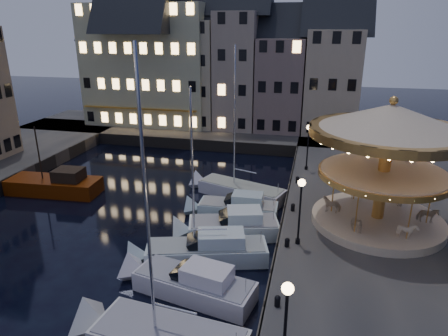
% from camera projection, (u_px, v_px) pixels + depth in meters
% --- Properties ---
extents(ground, '(160.00, 160.00, 0.00)m').
position_uv_depth(ground, '(180.00, 256.00, 25.16)').
color(ground, black).
rests_on(ground, ground).
extents(quay_east, '(16.00, 56.00, 1.30)m').
position_uv_depth(quay_east, '(401.00, 227.00, 27.44)').
color(quay_east, '#474442').
rests_on(quay_east, ground).
extents(quay_north, '(44.00, 12.00, 1.30)m').
position_uv_depth(quay_north, '(192.00, 131.00, 52.33)').
color(quay_north, '#474442').
rests_on(quay_north, ground).
extents(quaywall_e, '(0.15, 44.00, 1.30)m').
position_uv_depth(quaywall_e, '(284.00, 215.00, 29.16)').
color(quaywall_e, '#47423A').
rests_on(quaywall_e, ground).
extents(quaywall_n, '(48.00, 0.15, 1.30)m').
position_uv_depth(quaywall_n, '(193.00, 145.00, 46.40)').
color(quaywall_n, '#47423A').
rests_on(quaywall_n, ground).
extents(streetlamp_a, '(0.44, 0.44, 4.17)m').
position_uv_depth(streetlamp_a, '(286.00, 318.00, 14.01)').
color(streetlamp_a, black).
rests_on(streetlamp_a, quay_east).
extents(streetlamp_b, '(0.44, 0.44, 4.17)m').
position_uv_depth(streetlamp_b, '(300.00, 202.00, 23.18)').
color(streetlamp_b, black).
rests_on(streetlamp_b, quay_east).
extents(streetlamp_c, '(0.44, 0.44, 4.17)m').
position_uv_depth(streetlamp_c, '(308.00, 141.00, 35.56)').
color(streetlamp_c, black).
rests_on(streetlamp_c, quay_east).
extents(bollard_a, '(0.30, 0.30, 0.57)m').
position_uv_depth(bollard_a, '(277.00, 301.00, 18.62)').
color(bollard_a, black).
rests_on(bollard_a, quay_east).
extents(bollard_b, '(0.30, 0.30, 0.57)m').
position_uv_depth(bollard_b, '(287.00, 242.00, 23.66)').
color(bollard_b, black).
rests_on(bollard_b, quay_east).
extents(bollard_c, '(0.30, 0.30, 0.57)m').
position_uv_depth(bollard_c, '(293.00, 207.00, 28.25)').
color(bollard_c, black).
rests_on(bollard_c, quay_east).
extents(bollard_d, '(0.30, 0.30, 0.57)m').
position_uv_depth(bollard_d, '(297.00, 179.00, 33.29)').
color(bollard_d, black).
rests_on(bollard_d, quay_east).
extents(townhouse_na, '(5.50, 8.00, 12.80)m').
position_uv_depth(townhouse_na, '(114.00, 72.00, 54.22)').
color(townhouse_na, gray).
rests_on(townhouse_na, quay_north).
extents(townhouse_nb, '(6.16, 8.00, 13.80)m').
position_uv_depth(townhouse_nb, '(151.00, 69.00, 52.89)').
color(townhouse_nb, slate).
rests_on(townhouse_nb, quay_north).
extents(townhouse_nc, '(6.82, 8.00, 14.80)m').
position_uv_depth(townhouse_nc, '(195.00, 66.00, 51.42)').
color(townhouse_nc, '#B7AA89').
rests_on(townhouse_nc, quay_north).
extents(townhouse_nd, '(5.50, 8.00, 15.80)m').
position_uv_depth(townhouse_nd, '(239.00, 63.00, 50.02)').
color(townhouse_nd, gray).
rests_on(townhouse_nd, quay_north).
extents(townhouse_ne, '(6.16, 8.00, 12.80)m').
position_uv_depth(townhouse_ne, '(282.00, 76.00, 49.36)').
color(townhouse_ne, '#7F6863').
rests_on(townhouse_ne, quay_north).
extents(townhouse_nf, '(6.82, 8.00, 13.80)m').
position_uv_depth(townhouse_nf, '(332.00, 74.00, 47.90)').
color(townhouse_nf, tan).
rests_on(townhouse_nf, quay_north).
extents(hotel_corner, '(17.60, 9.00, 16.80)m').
position_uv_depth(hotel_corner, '(151.00, 57.00, 52.37)').
color(hotel_corner, '#BCBD91').
rests_on(hotel_corner, quay_north).
extents(motorboat_b, '(7.67, 3.60, 2.15)m').
position_uv_depth(motorboat_b, '(188.00, 283.00, 21.47)').
color(motorboat_b, silver).
rests_on(motorboat_b, ground).
extents(motorboat_c, '(8.40, 4.23, 11.19)m').
position_uv_depth(motorboat_c, '(200.00, 251.00, 24.42)').
color(motorboat_c, silver).
rests_on(motorboat_c, ground).
extents(motorboat_d, '(7.21, 4.03, 2.15)m').
position_uv_depth(motorboat_d, '(227.00, 227.00, 27.42)').
color(motorboat_d, silver).
rests_on(motorboat_d, ground).
extents(motorboat_e, '(6.96, 2.16, 2.15)m').
position_uv_depth(motorboat_e, '(233.00, 209.00, 30.20)').
color(motorboat_e, silver).
rests_on(motorboat_e, ground).
extents(motorboat_f, '(8.38, 4.68, 11.26)m').
position_uv_depth(motorboat_f, '(236.00, 190.00, 33.91)').
color(motorboat_f, silver).
rests_on(motorboat_f, ground).
extents(red_fishing_boat, '(8.01, 3.20, 6.06)m').
position_uv_depth(red_fishing_boat, '(56.00, 185.00, 34.40)').
color(red_fishing_boat, '#571D01').
rests_on(red_fishing_boat, ground).
extents(carousel, '(9.68, 9.68, 8.47)m').
position_uv_depth(carousel, '(388.00, 143.00, 24.60)').
color(carousel, beige).
rests_on(carousel, quay_east).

